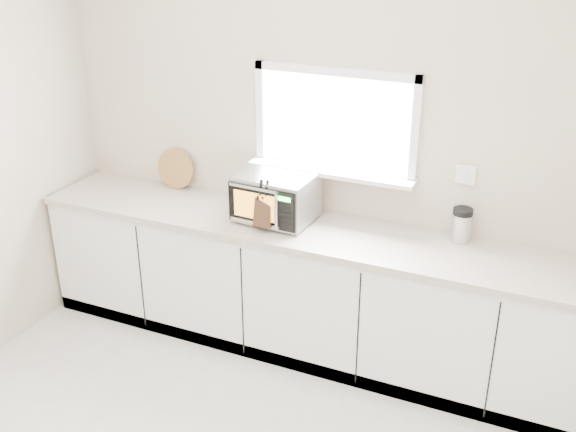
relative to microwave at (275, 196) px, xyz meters
The scene contains 7 objects.
back_wall 0.50m from the microwave, 43.03° to the left, with size 4.00×0.17×2.70m.
cabinets 0.71m from the microwave, ahead, with size 3.92×0.60×0.88m, color silver.
countertop 0.36m from the microwave, ahead, with size 3.92×0.64×0.04m, color #B5AC96.
microwave is the anchor object (origin of this frame).
knife_block 0.12m from the microwave, 89.67° to the right, with size 0.13×0.24×0.34m.
cutting_board 0.93m from the microwave, 166.04° to the left, with size 0.30×0.30×0.02m, color #916038.
coffee_grinder 1.19m from the microwave, ahead, with size 0.14×0.14×0.22m.
Camera 1 is at (1.42, -1.95, 2.76)m, focal length 42.00 mm.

